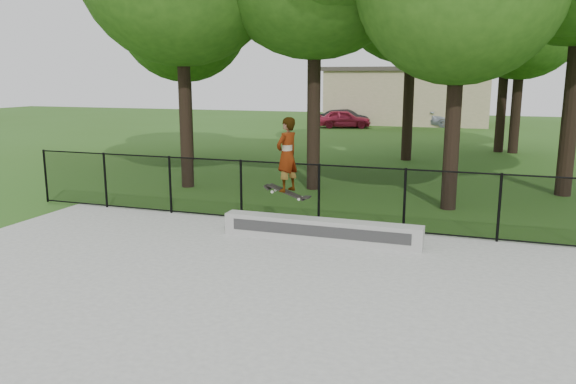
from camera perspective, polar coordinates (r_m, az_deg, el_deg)
name	(u,v)px	position (r m, az deg, el deg)	size (l,w,h in m)	color
ground	(204,332)	(8.27, -8.54, -13.90)	(100.00, 100.00, 0.00)	#2E5518
concrete_slab	(204,330)	(8.25, -8.55, -13.71)	(14.00, 12.00, 0.06)	gray
grind_ledge	(321,230)	(12.15, 3.33, -3.88)	(4.36, 0.40, 0.48)	#A2A19D
car_a	(344,119)	(40.37, 5.71, 7.42)	(1.52, 3.76, 1.29)	maroon
car_b	(345,118)	(42.12, 5.76, 7.52)	(1.26, 3.26, 1.19)	black
car_c	(458,119)	(42.63, 16.85, 7.13)	(1.65, 3.74, 1.18)	#9CA4B1
skater_airborne	(287,156)	(11.84, -0.10, 3.65)	(0.80, 0.67, 1.79)	black
chainlink_fence	(319,195)	(13.26, 3.16, -0.30)	(16.06, 0.06, 1.50)	black
distant_building	(408,95)	(44.95, 12.11, 9.58)	(12.40, 6.40, 4.30)	#CAB18E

